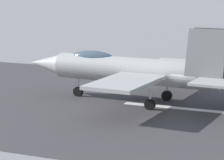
{
  "coord_description": "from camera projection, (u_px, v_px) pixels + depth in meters",
  "views": [
    {
      "loc": [
        -9.84,
        36.41,
        8.98
      ],
      "look_at": [
        4.58,
        2.81,
        2.2
      ],
      "focal_mm": 89.58,
      "sensor_mm": 36.0,
      "label": 1
    }
  ],
  "objects": [
    {
      "name": "marker_cone_mid",
      "position": [
        123.0,
        69.0,
        53.48
      ],
      "size": [
        0.44,
        0.44,
        0.55
      ],
      "primitive_type": "cone",
      "color": "orange",
      "rests_on": "ground"
    },
    {
      "name": "fighter_jet",
      "position": [
        136.0,
        70.0,
        39.98
      ],
      "size": [
        16.9,
        13.91,
        5.61
      ],
      "color": "#A5A5A3",
      "rests_on": "ground"
    },
    {
      "name": "runway_strip",
      "position": [
        190.0,
        109.0,
        38.34
      ],
      "size": [
        240.0,
        26.0,
        0.02
      ],
      "color": "#3B383A",
      "rests_on": "ground"
    },
    {
      "name": "ground_plane",
      "position": [
        189.0,
        109.0,
        38.35
      ],
      "size": [
        400.0,
        400.0,
        0.0
      ],
      "primitive_type": "plane",
      "color": "gray"
    }
  ]
}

